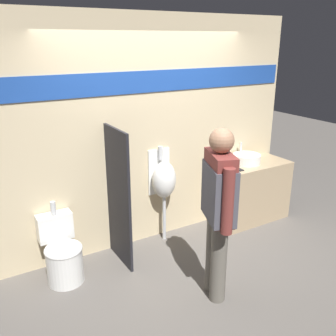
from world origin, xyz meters
name	(u,v)px	position (x,y,z in m)	size (l,w,h in m)	color
ground_plane	(175,257)	(0.00, 0.00, 0.00)	(16.00, 16.00, 0.00)	#5B5651
display_wall	(149,133)	(0.00, 0.60, 1.36)	(3.99, 0.07, 2.70)	beige
sink_counter	(250,192)	(1.40, 0.31, 0.41)	(1.08, 0.51, 0.82)	tan
sink_basin	(247,159)	(1.35, 0.37, 0.89)	(0.37, 0.37, 0.26)	white
cell_phone	(239,169)	(1.08, 0.21, 0.83)	(0.07, 0.14, 0.01)	black
divider_near_counter	(119,198)	(-0.56, 0.28, 0.77)	(0.03, 0.58, 1.55)	black
urinal_near_counter	(164,180)	(0.10, 0.44, 0.80)	(0.30, 0.27, 1.20)	silver
toilet	(62,255)	(-1.23, 0.27, 0.28)	(0.39, 0.55, 0.81)	white
person_in_vest	(219,204)	(-0.02, -0.76, 0.98)	(0.36, 0.56, 1.69)	#666056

